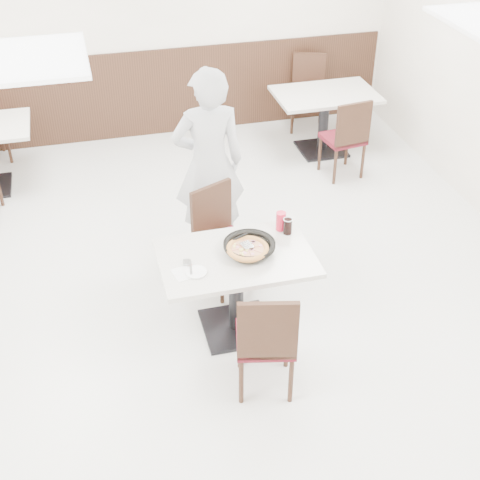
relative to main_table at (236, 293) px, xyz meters
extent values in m
plane|color=#B0AFAB|center=(-0.05, 0.43, -0.38)|extent=(7.00, 7.00, 0.00)
cube|color=beige|center=(-0.05, 3.93, 1.02)|extent=(6.00, 0.04, 2.80)
cube|color=black|center=(-0.05, 3.91, 0.18)|extent=(5.90, 0.03, 1.10)
cylinder|color=black|center=(0.09, 0.02, 0.39)|extent=(0.11, 0.11, 0.04)
cylinder|color=black|center=(0.11, 0.02, 0.42)|extent=(0.36, 0.36, 0.01)
cylinder|color=#BB8346|center=(0.08, -0.04, 0.44)|extent=(0.31, 0.31, 0.02)
cube|color=silver|center=(0.08, -0.01, 0.47)|extent=(0.10, 0.12, 0.00)
cube|color=silver|center=(-0.43, -0.12, 0.38)|extent=(0.21, 0.21, 0.00)
cylinder|color=white|center=(-0.34, -0.14, 0.38)|extent=(0.18, 0.18, 0.01)
cube|color=silver|center=(-0.37, -0.08, 0.39)|extent=(0.04, 0.18, 0.00)
cylinder|color=black|center=(0.48, 0.20, 0.44)|extent=(0.08, 0.08, 0.13)
cylinder|color=red|center=(0.45, 0.27, 0.45)|extent=(0.09, 0.09, 0.16)
imported|color=silver|center=(0.05, 1.22, 0.54)|extent=(0.67, 0.44, 1.83)
camera|label=1|loc=(-1.02, -4.07, 3.41)|focal=50.00mm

